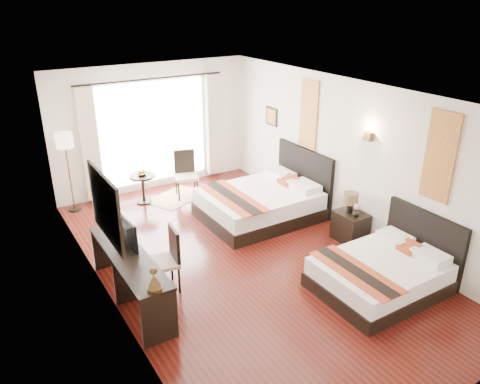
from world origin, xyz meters
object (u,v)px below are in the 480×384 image
bed_far (263,202)px  fruit_bowl (142,174)px  console_desk (130,277)px  nightstand (350,227)px  vase (356,215)px  bed_near (384,272)px  side_table (143,189)px  television (121,232)px  window_chair (186,183)px  floor_lamp (65,146)px  desk_chair (164,271)px  table_lamp (351,200)px

bed_far → fruit_bowl: bearing=132.9°
console_desk → fruit_bowl: (1.40, 3.18, 0.27)m
nightstand → bed_far: bearing=116.0°
vase → fruit_bowl: size_ratio=0.64×
nightstand → console_desk: (-3.97, 0.35, 0.11)m
bed_near → nightstand: bed_near is taller
bed_far → side_table: size_ratio=3.60×
bed_far → nightstand: bearing=-64.0°
side_table → television: bearing=-115.6°
bed_far → window_chair: 1.91m
bed_far → side_table: bearing=132.9°
side_table → console_desk: bearing=-113.8°
television → fruit_bowl: (1.38, 2.89, -0.33)m
bed_far → vase: 1.93m
floor_lamp → side_table: (1.37, -0.38, -1.08)m
nightstand → fruit_bowl: bearing=126.0°
floor_lamp → fruit_bowl: bearing=-15.7°
bed_near → desk_chair: bed_near is taller
bed_near → window_chair: bearing=102.4°
nightstand → vase: 0.32m
console_desk → television: (0.02, 0.30, 0.59)m
television → bed_far: bearing=-76.1°
table_lamp → console_desk: table_lamp is taller
table_lamp → bed_far: bearing=116.4°
bed_near → console_desk: bearing=152.8°
bed_near → vase: bed_near is taller
table_lamp → vase: 0.29m
vase → fruit_bowl: fruit_bowl is taller
nightstand → desk_chair: bearing=174.2°
vase → table_lamp: bearing=83.9°
vase → console_desk: (-3.94, 0.49, -0.19)m
desk_chair → floor_lamp: floor_lamp is taller
side_table → window_chair: 0.94m
floor_lamp → window_chair: (2.29, -0.59, -1.08)m
desk_chair → window_chair: 3.48m
bed_far → desk_chair: bearing=-154.5°
bed_near → side_table: (-1.94, 4.90, 0.03)m
table_lamp → window_chair: bearing=116.7°
table_lamp → window_chair: size_ratio=0.41×
console_desk → window_chair: (2.32, 2.98, -0.07)m
side_table → fruit_bowl: 0.33m
bed_far → window_chair: bearing=116.9°
side_table → vase: bearing=-55.3°
bed_far → fruit_bowl: size_ratio=11.14×
table_lamp → desk_chair: size_ratio=0.42×
fruit_bowl → table_lamp: bearing=-53.7°
floor_lamp → bed_far: bearing=-36.1°
vase → floor_lamp: 5.70m
floor_lamp → side_table: bearing=-15.6°
bed_far → television: bearing=-162.9°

